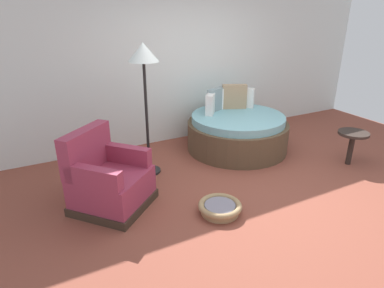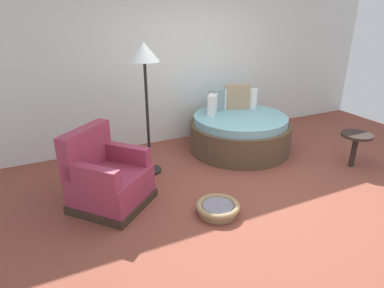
# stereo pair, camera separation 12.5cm
# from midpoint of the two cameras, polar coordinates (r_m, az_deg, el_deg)

# --- Properties ---
(ground_plane) EXTENTS (8.00, 8.00, 0.02)m
(ground_plane) POSITION_cam_midpoint_polar(r_m,az_deg,el_deg) (4.50, 11.51, -7.66)
(ground_plane) COLOR brown
(back_wall) EXTENTS (8.00, 0.12, 3.11)m
(back_wall) POSITION_cam_midpoint_polar(r_m,az_deg,el_deg) (5.83, -0.73, 15.91)
(back_wall) COLOR silver
(back_wall) RESTS_ON ground_plane
(round_daybed) EXTENTS (1.66, 1.66, 1.01)m
(round_daybed) POSITION_cam_midpoint_polar(r_m,az_deg,el_deg) (5.57, 8.77, 2.17)
(round_daybed) COLOR brown
(round_daybed) RESTS_ON ground_plane
(red_armchair) EXTENTS (1.13, 1.13, 0.94)m
(red_armchair) POSITION_cam_midpoint_polar(r_m,az_deg,el_deg) (4.05, -13.61, -6.00)
(red_armchair) COLOR #38281E
(red_armchair) RESTS_ON ground_plane
(pet_basket) EXTENTS (0.51, 0.51, 0.13)m
(pet_basket) POSITION_cam_midpoint_polar(r_m,az_deg,el_deg) (3.90, 5.43, -10.96)
(pet_basket) COLOR #9E7F56
(pet_basket) RESTS_ON ground_plane
(side_table) EXTENTS (0.44, 0.44, 0.52)m
(side_table) POSITION_cam_midpoint_polar(r_m,az_deg,el_deg) (5.44, 27.10, 0.65)
(side_table) COLOR #2D231E
(side_table) RESTS_ON ground_plane
(floor_lamp) EXTENTS (0.40, 0.40, 1.82)m
(floor_lamp) POSITION_cam_midpoint_polar(r_m,az_deg,el_deg) (4.41, -7.35, 13.35)
(floor_lamp) COLOR black
(floor_lamp) RESTS_ON ground_plane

